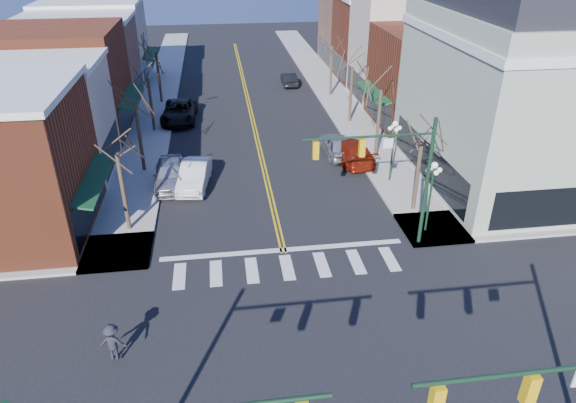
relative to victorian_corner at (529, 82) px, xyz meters
name	(u,v)px	position (x,y,z in m)	size (l,w,h in m)	color
ground	(308,357)	(-16.50, -14.50, -6.66)	(160.00, 160.00, 0.00)	black
sidewalk_left	(141,165)	(-25.25, 5.50, -6.58)	(3.50, 70.00, 0.15)	#9E9B93
sidewalk_right	(376,152)	(-7.75, 5.50, -6.58)	(3.50, 70.00, 0.15)	#9E9B93
bldg_left_stucco_a	(28,123)	(-32.00, 5.00, -2.91)	(10.00, 7.00, 7.50)	beige
bldg_left_brick_b	(57,83)	(-32.00, 13.00, -2.41)	(10.00, 9.00, 8.50)	maroon
bldg_left_tan	(81,63)	(-32.00, 21.25, -2.76)	(10.00, 7.50, 7.80)	#A17258
bldg_left_stucco_b	(96,44)	(-32.00, 29.00, -2.56)	(10.00, 8.00, 8.20)	beige
bldg_right_brick_a	(438,78)	(-1.00, 11.25, -2.66)	(10.00, 8.50, 8.00)	maroon
bldg_right_stucco	(408,47)	(-1.00, 19.00, -1.66)	(10.00, 7.00, 10.00)	beige
bldg_right_brick_b	(384,40)	(-1.00, 26.50, -2.41)	(10.00, 8.00, 8.50)	maroon
bldg_right_tan	(364,25)	(-1.00, 34.50, -2.16)	(10.00, 8.00, 9.00)	#A17258
victorian_corner	(529,82)	(0.00, 0.00, 0.00)	(12.25, 14.25, 13.30)	#9EAD96
traffic_mast_far_right	(394,167)	(-10.95, -7.10, -1.95)	(6.60, 0.28, 7.20)	#14331E
lamppost_corner	(432,185)	(-8.30, -6.00, -3.70)	(0.36, 0.36, 4.33)	#14331E
lamppost_midblock	(393,141)	(-8.30, 0.50, -3.70)	(0.36, 0.36, 4.33)	#14331E
tree_left_a	(124,193)	(-24.90, -3.50, -4.28)	(0.24, 0.24, 4.76)	#382B21
tree_left_b	(140,138)	(-24.90, 4.50, -4.14)	(0.24, 0.24, 5.04)	#382B21
tree_left_c	(151,106)	(-24.90, 12.50, -4.38)	(0.24, 0.24, 4.55)	#382B21
tree_left_d	(159,78)	(-24.90, 20.50, -4.21)	(0.24, 0.24, 4.90)	#382B21
tree_right_a	(417,176)	(-8.10, -3.50, -4.35)	(0.24, 0.24, 4.62)	#382B21
tree_right_b	(378,125)	(-8.10, 4.50, -4.07)	(0.24, 0.24, 5.18)	#382B21
tree_right_c	(351,96)	(-8.10, 12.50, -4.24)	(0.24, 0.24, 4.83)	#382B21
tree_right_d	(331,72)	(-8.10, 20.50, -4.17)	(0.24, 0.24, 4.97)	#382B21
car_left_near	(170,174)	(-22.90, 2.00, -5.80)	(2.03, 5.04, 1.72)	silver
car_left_mid	(194,175)	(-21.30, 1.66, -5.85)	(1.71, 4.89, 1.61)	silver
car_left_far	(179,112)	(-22.90, 14.96, -5.81)	(2.82, 6.11, 1.70)	black
car_right_near	(350,150)	(-10.10, 4.35, -5.84)	(2.29, 5.65, 1.64)	maroon
car_right_mid	(337,145)	(-10.81, 5.52, -5.82)	(1.97, 4.89, 1.67)	#BAB9BE
car_right_far	(289,79)	(-11.70, 25.01, -5.98)	(1.42, 4.08, 1.35)	black
pedestrian_dark_b	(113,342)	(-24.12, -13.64, -5.67)	(1.08, 0.62, 1.67)	black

